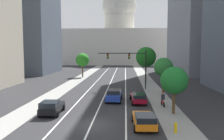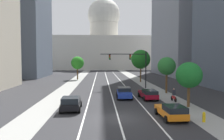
# 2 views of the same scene
# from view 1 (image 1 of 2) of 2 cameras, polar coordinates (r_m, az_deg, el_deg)

# --- Properties ---
(ground_plane) EXTENTS (400.00, 400.00, 0.00)m
(ground_plane) POSITION_cam_1_polar(r_m,az_deg,el_deg) (60.73, 0.40, -1.47)
(ground_plane) COLOR #2B2B2D
(sidewalk_left) EXTENTS (3.13, 130.00, 0.01)m
(sidewalk_left) POSITION_cam_1_polar(r_m,az_deg,el_deg) (56.77, -7.92, -1.97)
(sidewalk_left) COLOR gray
(sidewalk_left) RESTS_ON ground
(sidewalk_right) EXTENTS (3.13, 130.00, 0.01)m
(sidewalk_right) POSITION_cam_1_polar(r_m,az_deg,el_deg) (55.90, 8.32, -2.08)
(sidewalk_right) COLOR gray
(sidewalk_right) RESTS_ON ground
(lane_stripe_left) EXTENTS (0.16, 90.00, 0.01)m
(lane_stripe_left) POSITION_cam_1_polar(r_m,az_deg,el_deg) (46.21, -4.54, -3.53)
(lane_stripe_left) COLOR white
(lane_stripe_left) RESTS_ON ground
(lane_stripe_center) EXTENTS (0.16, 90.00, 0.01)m
(lane_stripe_center) POSITION_cam_1_polar(r_m,az_deg,el_deg) (45.88, -0.57, -3.58)
(lane_stripe_center) COLOR white
(lane_stripe_center) RESTS_ON ground
(lane_stripe_right) EXTENTS (0.16, 90.00, 0.01)m
(lane_stripe_right) POSITION_cam_1_polar(r_m,az_deg,el_deg) (45.78, 3.44, -3.61)
(lane_stripe_right) COLOR white
(lane_stripe_right) RESTS_ON ground
(capitol_building) EXTENTS (54.75, 27.31, 38.17)m
(capitol_building) POSITION_cam_1_polar(r_m,az_deg,el_deg) (114.41, 1.80, 7.60)
(capitol_building) COLOR beige
(capitol_building) RESTS_ON ground
(car_orange) EXTENTS (2.15, 4.28, 1.40)m
(car_orange) POSITION_cam_1_polar(r_m,az_deg,el_deg) (20.73, 8.10, -12.28)
(car_orange) COLOR orange
(car_orange) RESTS_ON ground
(car_crimson) EXTENTS (2.14, 4.69, 1.37)m
(car_crimson) POSITION_cam_1_polar(r_m,az_deg,el_deg) (29.95, 6.59, -6.85)
(car_crimson) COLOR maroon
(car_crimson) RESTS_ON ground
(car_black) EXTENTS (2.23, 4.14, 1.54)m
(car_black) POSITION_cam_1_polar(r_m,az_deg,el_deg) (25.49, -14.97, -8.98)
(car_black) COLOR black
(car_black) RESTS_ON ground
(car_blue) EXTENTS (2.24, 4.28, 1.52)m
(car_blue) POSITION_cam_1_polar(r_m,az_deg,el_deg) (30.83, 0.50, -6.35)
(car_blue) COLOR #1E389E
(car_blue) RESTS_ON ground
(traffic_signal_mast) EXTENTS (8.46, 0.39, 6.89)m
(traffic_signal_mast) POSITION_cam_1_polar(r_m,az_deg,el_deg) (39.93, 4.71, 2.23)
(traffic_signal_mast) COLOR black
(traffic_signal_mast) RESTS_ON ground
(fire_hydrant) EXTENTS (0.26, 0.35, 0.91)m
(fire_hydrant) POSITION_cam_1_polar(r_m,az_deg,el_deg) (20.18, 15.69, -13.72)
(fire_hydrant) COLOR yellow
(fire_hydrant) RESTS_ON ground
(cyclist) EXTENTS (0.39, 1.70, 1.72)m
(cyclist) POSITION_cam_1_polar(r_m,az_deg,el_deg) (28.54, 12.68, -7.30)
(cyclist) COLOR black
(cyclist) RESTS_ON ground
(street_tree_mid_left) EXTENTS (3.34, 3.34, 6.07)m
(street_tree_mid_left) POSITION_cam_1_polar(r_m,az_deg,el_deg) (58.07, -7.42, 2.52)
(street_tree_mid_left) COLOR #51381E
(street_tree_mid_left) RESTS_ON ground
(street_tree_near_right) EXTENTS (2.86, 2.86, 5.76)m
(street_tree_near_right) POSITION_cam_1_polar(r_m,az_deg,el_deg) (34.81, 12.81, 0.63)
(street_tree_near_right) COLOR #51381E
(street_tree_near_right) RESTS_ON ground
(street_tree_mid_right) EXTENTS (4.45, 4.45, 7.58)m
(street_tree_mid_right) POSITION_cam_1_polar(r_m,az_deg,el_deg) (50.44, 8.54, 3.23)
(street_tree_mid_right) COLOR #51381E
(street_tree_mid_right) RESTS_ON ground
(street_tree_far_right) EXTENTS (2.93, 2.93, 5.13)m
(street_tree_far_right) POSITION_cam_1_polar(r_m,az_deg,el_deg) (25.20, 15.35, -2.56)
(street_tree_far_right) COLOR #51381E
(street_tree_far_right) RESTS_ON ground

